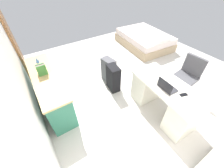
% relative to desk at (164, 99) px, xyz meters
% --- Properties ---
extents(ground_plane, '(5.91, 5.91, 0.00)m').
position_rel_desk_xyz_m(ground_plane, '(1.21, -0.23, -0.39)').
color(ground_plane, beige).
extents(wall_back, '(4.68, 0.10, 2.57)m').
position_rel_desk_xyz_m(wall_back, '(1.21, 2.22, 0.90)').
color(wall_back, white).
rests_on(wall_back, ground_plane).
extents(door_wooden, '(0.88, 0.05, 2.04)m').
position_rel_desk_xyz_m(door_wooden, '(2.99, 2.14, 0.63)').
color(door_wooden, '#936038').
rests_on(door_wooden, ground_plane).
extents(desk, '(1.47, 0.74, 0.74)m').
position_rel_desk_xyz_m(desk, '(0.00, 0.00, 0.00)').
color(desk, silver).
rests_on(desk, ground_plane).
extents(office_chair, '(0.52, 0.52, 0.94)m').
position_rel_desk_xyz_m(office_chair, '(0.14, -0.87, 0.03)').
color(office_chair, black).
rests_on(office_chair, ground_plane).
extents(credenza, '(1.80, 0.48, 0.78)m').
position_rel_desk_xyz_m(credenza, '(1.50, 1.84, 0.00)').
color(credenza, '#2D7056').
rests_on(credenza, ground_plane).
extents(bed, '(2.01, 1.56, 0.58)m').
position_rel_desk_xyz_m(bed, '(2.46, -1.79, -0.14)').
color(bed, tan).
rests_on(bed, ground_plane).
extents(suitcase_black, '(0.38, 0.26, 0.66)m').
position_rel_desk_xyz_m(suitcase_black, '(1.15, 0.46, -0.05)').
color(suitcase_black, black).
rests_on(suitcase_black, ground_plane).
extents(suitcase_spare_grey, '(0.39, 0.27, 0.65)m').
position_rel_desk_xyz_m(suitcase_spare_grey, '(1.48, 0.38, -0.06)').
color(suitcase_spare_grey, '#4C4C51').
rests_on(suitcase_spare_grey, ground_plane).
extents(laptop, '(0.32, 0.24, 0.21)m').
position_rel_desk_xyz_m(laptop, '(-0.02, 0.12, 0.40)').
color(laptop, '#333338').
rests_on(laptop, desk).
extents(computer_mouse, '(0.07, 0.10, 0.03)m').
position_rel_desk_xyz_m(computer_mouse, '(0.23, 0.06, 0.37)').
color(computer_mouse, white).
rests_on(computer_mouse, desk).
extents(cell_phone_near_laptop, '(0.11, 0.15, 0.01)m').
position_rel_desk_xyz_m(cell_phone_near_laptop, '(-0.29, -0.02, 0.36)').
color(cell_phone_near_laptop, black).
rests_on(cell_phone_near_laptop, desk).
extents(book_row, '(0.15, 0.17, 0.22)m').
position_rel_desk_xyz_m(book_row, '(1.59, 1.84, 0.49)').
color(book_row, '#397834').
rests_on(book_row, credenza).
extents(figurine_small, '(0.08, 0.08, 0.11)m').
position_rel_desk_xyz_m(figurine_small, '(2.07, 1.84, 0.44)').
color(figurine_small, '#4C7FBF').
rests_on(figurine_small, credenza).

